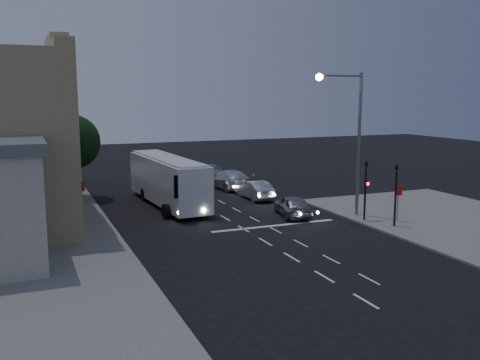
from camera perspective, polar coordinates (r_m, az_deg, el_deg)
name	(u,v)px	position (r m, az deg, el deg)	size (l,w,h in m)	color
ground	(258,237)	(29.65, 1.89, -6.12)	(120.00, 120.00, 0.00)	black
sidewalk_far	(4,226)	(34.93, -23.88, -4.47)	(12.00, 50.00, 0.12)	slate
road_markings	(254,222)	(33.08, 1.56, -4.50)	(8.00, 30.55, 0.01)	silver
tour_bus	(167,179)	(38.00, -7.75, 0.06)	(3.01, 11.38, 3.46)	white
car_suv	(293,206)	(34.61, 5.64, -2.77)	(1.63, 4.06, 1.38)	gray
car_sedan_a	(255,190)	(40.24, 1.59, -1.05)	(1.47, 4.20, 1.38)	white
car_sedan_b	(228,179)	(44.60, -1.29, 0.08)	(2.21, 5.44, 1.58)	silver
car_sedan_c	(210,172)	(49.41, -3.26, 0.86)	(2.37, 5.14, 1.43)	#9494A4
traffic_signal_main	(366,183)	(33.55, 13.26, -0.34)	(0.25, 0.35, 4.10)	black
traffic_signal_side	(396,188)	(32.43, 16.30, -0.79)	(0.18, 0.15, 4.10)	black
regulatory_sign	(398,197)	(33.93, 16.54, -1.79)	(0.45, 0.12, 2.20)	slate
streetlight	(351,128)	(34.20, 11.72, 5.48)	(3.32, 0.44, 9.00)	slate
street_tree	(73,140)	(41.36, -17.43, 4.13)	(4.00, 4.00, 6.20)	black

